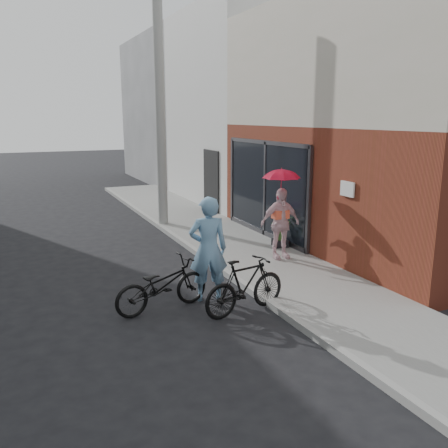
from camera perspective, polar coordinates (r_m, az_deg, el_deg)
ground at (r=8.55m, az=-2.14°, el=-9.46°), size 80.00×80.00×0.00m
sidewalk at (r=11.09m, az=3.95°, el=-3.86°), size 2.20×24.00×0.12m
curb at (r=10.61m, az=-1.58°, el=-4.62°), size 0.12×24.00×0.12m
brick_building at (r=13.82m, az=23.37°, el=10.79°), size 8.09×8.00×6.00m
plaster_building at (r=19.25m, az=7.63°, el=13.51°), size 8.00×6.00×7.00m
east_building_far at (r=25.46m, az=-1.00°, el=13.44°), size 8.00×8.00×7.00m
utility_pole at (r=13.94m, az=-7.69°, el=13.79°), size 0.28×0.28×7.00m
officer at (r=8.40m, az=-1.91°, el=-3.03°), size 0.78×0.60×1.89m
bike_left at (r=8.16m, az=-7.47°, el=-7.29°), size 1.79×0.89×0.90m
bike_right at (r=7.98m, az=2.57°, el=-7.42°), size 1.66×0.73×0.96m
kimono_woman at (r=10.60m, az=6.76°, el=0.06°), size 0.96×0.45×1.59m
parasol at (r=10.41m, az=6.93°, el=6.21°), size 0.79×0.79×0.69m
planter at (r=11.70m, az=6.75°, el=-2.27°), size 0.40×0.40×0.18m
potted_plant at (r=11.61m, az=6.80°, el=-0.46°), size 0.52×0.45×0.58m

